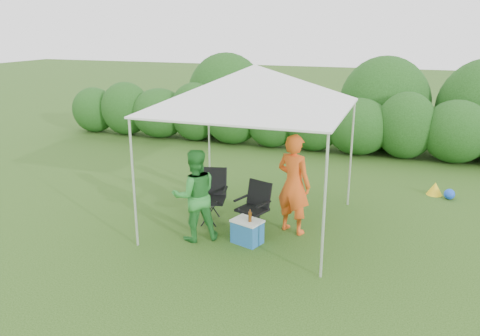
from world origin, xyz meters
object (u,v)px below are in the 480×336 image
(man, at_px, (294,184))
(woman, at_px, (195,195))
(chair_right, at_px, (255,203))
(canopy, at_px, (255,87))
(cooler, at_px, (247,231))
(chair_left, at_px, (211,192))

(man, xyz_separation_m, woman, (-1.45, -0.83, -0.09))
(chair_right, bearing_deg, canopy, 133.16)
(chair_right, height_order, woman, woman)
(chair_right, relative_size, cooler, 1.50)
(chair_right, distance_m, cooler, 0.66)
(man, relative_size, cooler, 3.08)
(man, bearing_deg, canopy, 11.80)
(cooler, bearing_deg, chair_right, 113.85)
(cooler, bearing_deg, man, 67.77)
(chair_right, height_order, man, man)
(chair_left, relative_size, woman, 0.62)
(chair_left, relative_size, man, 0.55)
(man, bearing_deg, cooler, 70.05)
(canopy, xyz_separation_m, chair_left, (-0.78, -0.11, -1.92))
(canopy, distance_m, chair_right, 2.00)
(canopy, xyz_separation_m, woman, (-0.71, -0.95, -1.69))
(chair_left, height_order, woman, woman)
(chair_left, height_order, man, man)
(woman, bearing_deg, chair_left, -120.11)
(canopy, bearing_deg, man, -8.73)
(chair_right, xyz_separation_m, man, (0.65, 0.10, 0.39))
(canopy, height_order, cooler, canopy)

